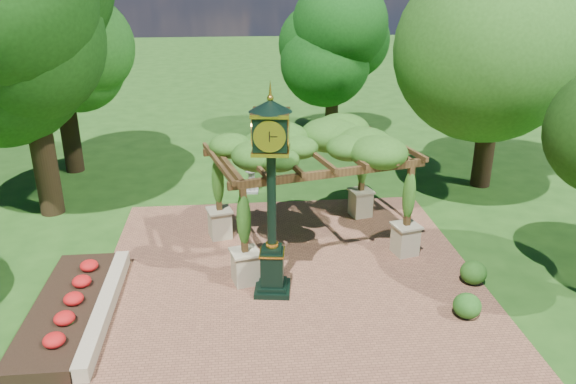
{
  "coord_description": "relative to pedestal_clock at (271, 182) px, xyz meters",
  "views": [
    {
      "loc": [
        -1.36,
        -11.33,
        7.74
      ],
      "look_at": [
        0.0,
        2.5,
        2.2
      ],
      "focal_mm": 35.0,
      "sensor_mm": 36.0,
      "label": 1
    }
  ],
  "objects": [
    {
      "name": "brick_plaza",
      "position": [
        0.54,
        -0.1,
        -3.02
      ],
      "size": [
        10.0,
        12.0,
        0.04
      ],
      "primitive_type": "cube",
      "color": "brown",
      "rests_on": "ground"
    },
    {
      "name": "ground",
      "position": [
        0.54,
        -1.1,
        -3.04
      ],
      "size": [
        120.0,
        120.0,
        0.0
      ],
      "primitive_type": "plane",
      "color": "#1E4714",
      "rests_on": "ground"
    },
    {
      "name": "sundial",
      "position": [
        -0.26,
        7.03,
        -2.66
      ],
      "size": [
        0.51,
        0.51,
        0.86
      ],
      "rotation": [
        0.0,
        0.0,
        -0.08
      ],
      "color": "gray",
      "rests_on": "ground"
    },
    {
      "name": "flower_bed",
      "position": [
        -4.96,
        -0.6,
        -2.86
      ],
      "size": [
        1.5,
        5.0,
        0.36
      ],
      "primitive_type": "cube",
      "color": "red",
      "rests_on": "ground"
    },
    {
      "name": "tree_north",
      "position": [
        3.87,
        13.76,
        1.48
      ],
      "size": [
        3.99,
        3.99,
        6.58
      ],
      "color": "#322214",
      "rests_on": "ground"
    },
    {
      "name": "shrub_back",
      "position": [
        3.56,
        5.39,
        -2.64
      ],
      "size": [
        0.89,
        0.89,
        0.71
      ],
      "primitive_type": "ellipsoid",
      "rotation": [
        0.0,
        0.0,
        -0.14
      ],
      "color": "#23611C",
      "rests_on": "brick_plaza"
    },
    {
      "name": "tree_west_near",
      "position": [
        -7.09,
        5.81,
        3.47
      ],
      "size": [
        5.52,
        5.52,
        9.46
      ],
      "color": "#302213",
      "rests_on": "ground"
    },
    {
      "name": "tree_east_far",
      "position": [
        8.5,
        6.91,
        3.38
      ],
      "size": [
        5.44,
        5.44,
        9.32
      ],
      "color": "#302012",
      "rests_on": "ground"
    },
    {
      "name": "shrub_mid",
      "position": [
        5.27,
        -0.11,
        -2.69
      ],
      "size": [
        0.91,
        0.91,
        0.62
      ],
      "primitive_type": "ellipsoid",
      "rotation": [
        0.0,
        0.0,
        0.43
      ],
      "color": "#245417",
      "rests_on": "brick_plaza"
    },
    {
      "name": "pedestal_clock",
      "position": [
        0.0,
        0.0,
        0.0
      ],
      "size": [
        1.13,
        1.13,
        5.08
      ],
      "rotation": [
        0.0,
        0.0,
        -0.14
      ],
      "color": "black",
      "rests_on": "brick_plaza"
    },
    {
      "name": "pergola",
      "position": [
        1.3,
        2.5,
        -0.17
      ],
      "size": [
        6.22,
        4.7,
        3.49
      ],
      "rotation": [
        0.0,
        0.0,
        0.25
      ],
      "color": "#BBB28B",
      "rests_on": "brick_plaza"
    },
    {
      "name": "shrub_front",
      "position": [
        4.5,
        -1.59,
        -2.7
      ],
      "size": [
        0.84,
        0.84,
        0.6
      ],
      "primitive_type": "ellipsoid",
      "rotation": [
        0.0,
        0.0,
        -0.32
      ],
      "color": "#215317",
      "rests_on": "brick_plaza"
    },
    {
      "name": "border_wall",
      "position": [
        -4.06,
        -0.6,
        -2.84
      ],
      "size": [
        0.35,
        5.0,
        0.4
      ],
      "primitive_type": "cube",
      "color": "#C6B793",
      "rests_on": "ground"
    },
    {
      "name": "tree_west_far",
      "position": [
        -7.41,
        10.13,
        2.22
      ],
      "size": [
        4.08,
        4.08,
        7.68
      ],
      "color": "black",
      "rests_on": "ground"
    }
  ]
}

